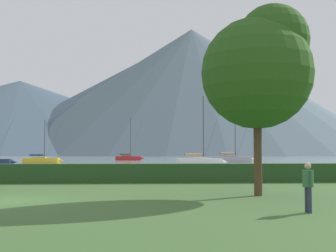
{
  "coord_description": "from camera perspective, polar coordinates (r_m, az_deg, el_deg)",
  "views": [
    {
      "loc": [
        5.42,
        -19.93,
        2.02
      ],
      "look_at": [
        9.73,
        47.8,
        5.65
      ],
      "focal_mm": 50.78,
      "sensor_mm": 36.0,
      "label": 1
    }
  ],
  "objects": [
    {
      "name": "sailboat_slip_2",
      "position": [
        68.26,
        3.92,
        -4.24
      ],
      "size": [
        7.43,
        2.74,
        10.03
      ],
      "rotation": [
        0.0,
        0.0,
        0.09
      ],
      "color": "white",
      "rests_on": "harbor_water"
    },
    {
      "name": "sailboat_slip_8",
      "position": [
        88.34,
        7.8,
        -3.93
      ],
      "size": [
        7.91,
        3.01,
        9.1
      ],
      "rotation": [
        0.0,
        0.0,
        0.11
      ],
      "color": "#9E9EA3",
      "rests_on": "harbor_water"
    },
    {
      "name": "ground_plane",
      "position": [
        20.75,
        -18.98,
        -8.48
      ],
      "size": [
        1000.0,
        1000.0,
        0.0
      ],
      "primitive_type": "plane",
      "color": "#3D602D"
    },
    {
      "name": "distant_hill_far_shoulder",
      "position": [
        339.08,
        1.87,
        3.58
      ],
      "size": [
        290.57,
        290.57,
        82.53
      ],
      "primitive_type": "cone",
      "color": "#425666",
      "rests_on": "ground_plane"
    },
    {
      "name": "sailboat_slip_3",
      "position": [
        82.04,
        -14.9,
        -3.99
      ],
      "size": [
        6.78,
        2.18,
        7.33
      ],
      "rotation": [
        0.0,
        0.0,
        -0.03
      ],
      "color": "gold",
      "rests_on": "harbor_water"
    },
    {
      "name": "distant_hill_central_peak",
      "position": [
        438.67,
        4.06,
        -0.64
      ],
      "size": [
        201.45,
        201.45,
        41.03
      ],
      "primitive_type": "cone",
      "color": "slate",
      "rests_on": "ground_plane"
    },
    {
      "name": "person_standing_walker",
      "position": [
        16.37,
        16.46,
        -6.6
      ],
      "size": [
        0.36,
        0.56,
        1.65
      ],
      "rotation": [
        0.0,
        0.0,
        0.15
      ],
      "color": "#2D3347",
      "rests_on": "ground_plane"
    },
    {
      "name": "sailboat_slip_7",
      "position": [
        109.35,
        -4.76,
        -3.82
      ],
      "size": [
        6.68,
        2.01,
        9.74
      ],
      "rotation": [
        0.0,
        0.0,
        -0.01
      ],
      "color": "red",
      "rests_on": "harbor_water"
    },
    {
      "name": "distant_hill_west_ridge",
      "position": [
        362.5,
        -17.39,
        1.0
      ],
      "size": [
        313.4,
        313.4,
        53.69
      ],
      "primitive_type": "cone",
      "color": "#425666",
      "rests_on": "ground_plane"
    },
    {
      "name": "park_tree",
      "position": [
        22.52,
        11.04,
        7.06
      ],
      "size": [
        5.17,
        5.17,
        8.87
      ],
      "color": "#4C3823",
      "rests_on": "ground_plane"
    },
    {
      "name": "harbor_water",
      "position": [
        157.03,
        -5.63,
        -3.79
      ],
      "size": [
        320.0,
        246.0,
        0.0
      ],
      "primitive_type": "cube",
      "color": "#8C9EA3",
      "rests_on": "ground_plane"
    },
    {
      "name": "distant_hill_east_ridge",
      "position": [
        311.7,
        2.88,
        4.16
      ],
      "size": [
        247.78,
        247.78,
        82.46
      ],
      "primitive_type": "cone",
      "color": "slate",
      "rests_on": "ground_plane"
    },
    {
      "name": "hedge_line",
      "position": [
        31.43,
        -13.63,
        -5.55
      ],
      "size": [
        80.0,
        1.2,
        1.22
      ],
      "primitive_type": "cube",
      "color": "#284C23",
      "rests_on": "ground_plane"
    }
  ]
}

